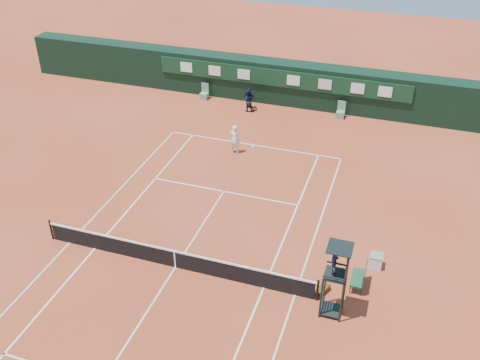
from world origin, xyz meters
name	(u,v)px	position (x,y,z in m)	size (l,w,h in m)	color
ground	(176,267)	(0.00, 0.00, 0.00)	(90.00, 90.00, 0.00)	#AC4828
court_lines	(176,267)	(0.00, 0.00, 0.01)	(11.05, 23.85, 0.01)	white
tennis_net	(175,259)	(0.00, 0.00, 0.51)	(12.90, 0.10, 1.10)	black
back_wall	(282,82)	(0.00, 18.74, 1.51)	(40.00, 1.65, 3.00)	black
linesman_chair_left	(204,95)	(-5.50, 17.48, 0.32)	(0.55, 0.50, 1.15)	#649975
linesman_chair_right	(340,113)	(4.50, 17.48, 0.32)	(0.55, 0.50, 1.15)	#5D8E69
umpire_chair	(336,267)	(7.07, -0.49, 2.46)	(0.96, 0.95, 3.42)	black
player_bench	(361,276)	(7.99, 1.37, 0.60)	(0.55, 1.20, 1.10)	#1B442A
tennis_bag	(322,290)	(6.54, 0.50, 0.14)	(0.33, 0.76, 0.28)	black
cooler	(376,261)	(8.48, 2.88, 0.33)	(0.57, 0.57, 0.65)	white
tennis_ball	(219,167)	(-1.11, 8.63, 0.03)	(0.07, 0.07, 0.07)	#D2E134
player	(235,139)	(-0.82, 10.67, 0.91)	(0.67, 0.44, 1.83)	white
ball_kid_left	(248,101)	(-1.81, 16.48, 0.80)	(0.78, 0.61, 1.60)	black
ball_kid_right	(249,98)	(-1.88, 16.99, 0.76)	(0.89, 0.37, 1.52)	black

